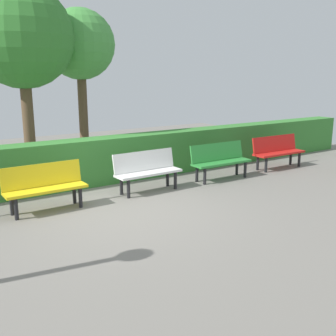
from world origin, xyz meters
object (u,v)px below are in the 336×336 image
(bench_green, at_px, (220,159))
(tree_mid, at_px, (22,38))
(bench_red, at_px, (277,150))
(tree_near, at_px, (80,46))
(bench_white, at_px, (147,169))
(bench_yellow, at_px, (45,185))

(bench_green, xyz_separation_m, tree_mid, (3.67, -2.90, 2.83))
(bench_red, relative_size, tree_near, 0.38)
(bench_red, relative_size, bench_white, 1.06)
(bench_yellow, relative_size, tree_near, 0.36)
(bench_green, xyz_separation_m, tree_near, (2.04, -3.42, 2.73))
(bench_red, xyz_separation_m, bench_yellow, (6.27, 0.01, -0.00))
(bench_white, bearing_deg, tree_near, -90.44)
(tree_near, height_order, tree_mid, tree_mid)
(bench_red, xyz_separation_m, bench_green, (2.07, 0.04, -0.00))
(bench_green, height_order, bench_yellow, bench_yellow)
(bench_yellow, height_order, tree_mid, tree_mid)
(bench_green, bearing_deg, bench_white, -1.13)
(bench_red, height_order, tree_near, tree_near)
(bench_white, xyz_separation_m, tree_near, (0.05, -3.34, 2.73))
(bench_red, relative_size, bench_green, 1.01)
(bench_green, relative_size, bench_white, 1.05)
(bench_red, relative_size, bench_yellow, 1.06)
(bench_red, distance_m, bench_white, 4.06)
(bench_red, xyz_separation_m, tree_mid, (5.74, -2.86, 2.83))
(bench_green, distance_m, bench_white, 1.99)
(bench_white, height_order, tree_near, tree_near)
(bench_yellow, bearing_deg, bench_red, 178.89)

